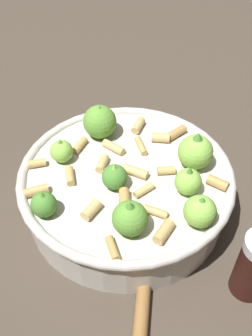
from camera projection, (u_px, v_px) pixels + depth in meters
name	position (u px, v px, depth m)	size (l,w,h in m)	color
ground_plane	(126.00, 204.00, 0.52)	(2.40, 2.40, 0.00)	#42382D
cooking_pan	(127.00, 185.00, 0.49)	(0.28, 0.28, 0.12)	beige
wooden_spoon	(142.00, 314.00, 0.41)	(0.23, 0.04, 0.02)	olive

